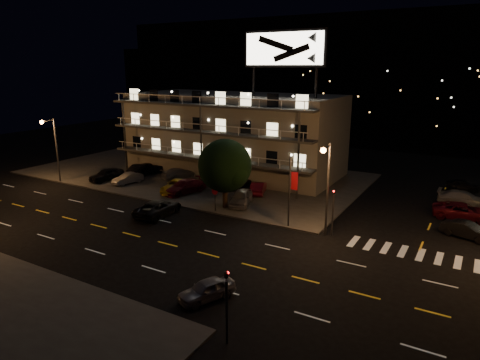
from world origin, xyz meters
The scene contains 27 objects.
ground centered at (0.00, 0.00, 0.00)m, with size 140.00×140.00×0.00m, color black.
curb_nw centered at (-14.00, 20.00, 0.07)m, with size 44.00×24.00×0.15m, color #3A3937.
motel centered at (-9.94, 23.88, 5.34)m, with size 28.00×13.80×18.10m.
hill_backdrop centered at (-5.94, 68.78, 11.55)m, with size 120.00×25.00×24.00m.
streetlight_nw centered at (-26.00, 7.94, 4.96)m, with size 0.44×1.92×8.00m.
streetlight_nc centered at (8.50, 7.94, 4.96)m, with size 0.44×1.92×8.00m.
signal_nw centered at (9.00, 8.50, 2.57)m, with size 0.20×0.27×4.60m.
signal_sw centered at (9.00, -8.50, 2.57)m, with size 0.20×0.27×4.60m.
banner_north centered at (5.09, 8.40, 3.43)m, with size 0.83×0.16×6.40m.
stop_sign centered at (-3.00, 8.57, 1.71)m, with size 0.91×0.11×2.61m.
tree centered at (-2.77, 10.03, 4.32)m, with size 5.57×5.37×7.02m.
lot_car_0 centered at (-21.20, 11.47, 0.90)m, with size 1.78×4.43×1.51m, color black.
lot_car_1 centered at (-17.85, 11.75, 0.79)m, with size 1.35×3.86×1.27m, color gray.
lot_car_2 centered at (-10.40, 11.77, 0.85)m, with size 2.31×5.00×1.39m, color gold.
lot_car_3 centered at (-9.33, 11.95, 0.92)m, with size 2.15×5.28×1.53m, color #570C19.
lot_car_4 centered at (-1.70, 11.54, 0.92)m, with size 1.81×4.51×1.54m, color gray.
lot_car_5 centered at (-19.55, 15.74, 0.88)m, with size 1.55×4.43×1.46m, color black.
lot_car_6 centered at (-19.07, 17.00, 0.84)m, with size 2.27×4.93×1.37m, color black.
lot_car_7 centered at (-13.83, 16.77, 0.83)m, with size 1.92×4.71×1.37m, color gray.
lot_car_8 centered at (-5.29, 16.64, 0.91)m, with size 1.81×4.49×1.53m, color black.
lot_car_9 centered at (-2.05, 15.96, 0.83)m, with size 1.44×4.12×1.36m, color #570C19.
side_car_0 centered at (19.06, 13.74, 0.69)m, with size 1.45×4.17×1.37m, color black.
side_car_1 centered at (18.44, 18.78, 0.76)m, with size 2.51×5.44×1.51m, color #570C19.
side_car_2 centered at (18.26, 23.36, 0.75)m, with size 2.10×5.17×1.50m, color gray.
side_car_3 centered at (17.80, 29.71, 0.63)m, with size 1.49×3.69×1.26m, color black.
road_car_east centered at (5.58, -5.39, 0.63)m, with size 1.49×3.71×1.27m, color gray.
road_car_west centered at (-7.25, 5.03, 0.76)m, with size 2.52×5.47×1.52m, color black.
Camera 1 is at (19.38, -25.01, 14.10)m, focal length 32.00 mm.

